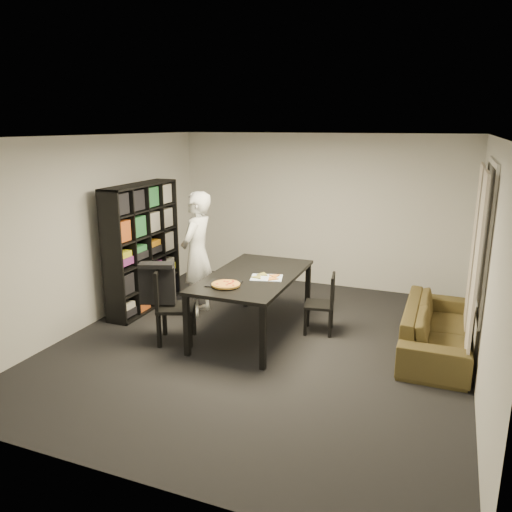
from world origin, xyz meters
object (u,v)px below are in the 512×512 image
at_px(person, 197,254).
at_px(baking_tray, 224,284).
at_px(sofa, 437,328).
at_px(chair_right, 325,300).
at_px(bookshelf, 143,247).
at_px(pepperoni_pizza, 226,284).
at_px(dining_table, 253,280).
at_px(chair_left, 168,301).

bearing_deg(person, baking_tray, 41.98).
relative_size(person, sofa, 0.91).
distance_m(chair_right, baking_tray, 1.43).
bearing_deg(chair_right, bookshelf, -97.95).
relative_size(baking_tray, pepperoni_pizza, 1.14).
bearing_deg(baking_tray, dining_table, 69.55).
distance_m(person, sofa, 3.40).
bearing_deg(sofa, person, 89.57).
xyz_separation_m(bookshelf, person, (0.88, 0.07, -0.04)).
distance_m(baking_tray, pepperoni_pizza, 0.10).
relative_size(person, pepperoni_pizza, 5.21).
relative_size(dining_table, sofa, 0.99).
bearing_deg(baking_tray, bookshelf, 155.11).
height_order(chair_left, person, person).
bearing_deg(person, dining_table, 68.49).
bearing_deg(baking_tray, chair_right, 38.88).
height_order(chair_left, pepperoni_pizza, chair_left).
relative_size(dining_table, chair_left, 2.01).
bearing_deg(bookshelf, sofa, 0.61).
bearing_deg(dining_table, person, 160.43).
distance_m(dining_table, chair_left, 1.13).
bearing_deg(pepperoni_pizza, baking_tray, 128.47).
bearing_deg(baking_tray, chair_left, -168.29).
height_order(chair_left, baking_tray, chair_left).
distance_m(chair_left, pepperoni_pizza, 0.83).
bearing_deg(chair_left, sofa, -94.42).
relative_size(bookshelf, person, 1.04).
bearing_deg(person, sofa, 87.63).
height_order(person, sofa, person).
relative_size(chair_right, pepperoni_pizza, 2.34).
height_order(chair_left, chair_right, chair_left).
relative_size(chair_left, baking_tray, 2.45).
bearing_deg(chair_left, bookshelf, 25.11).
xyz_separation_m(person, baking_tray, (0.83, -0.87, -0.09)).
xyz_separation_m(bookshelf, baking_tray, (1.72, -0.80, -0.12)).
bearing_deg(pepperoni_pizza, dining_table, 77.61).
bearing_deg(pepperoni_pizza, chair_left, -174.66).
height_order(dining_table, pepperoni_pizza, pepperoni_pizza).
relative_size(dining_table, pepperoni_pizza, 5.62).
height_order(baking_tray, pepperoni_pizza, pepperoni_pizza).
xyz_separation_m(bookshelf, sofa, (4.22, 0.04, -0.66)).
bearing_deg(sofa, dining_table, 98.29).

